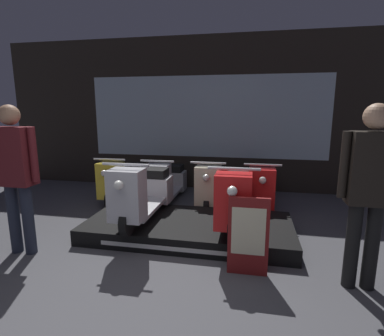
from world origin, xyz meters
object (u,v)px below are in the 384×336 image
(person_left_browsing, at_px, (15,168))
(scooter_backrow_0, at_px, (124,181))
(scooter_backrow_1, at_px, (167,183))
(scooter_backrow_3, at_px, (260,188))
(scooter_backrow_2, at_px, (212,185))
(price_sign_board, at_px, (248,236))
(scooter_display_left, at_px, (144,194))
(scooter_display_right, at_px, (235,199))
(person_right_browsing, at_px, (369,185))

(person_left_browsing, bearing_deg, scooter_backrow_0, 82.47)
(scooter_backrow_1, height_order, scooter_backrow_3, same)
(scooter_backrow_2, distance_m, price_sign_board, 2.38)
(person_left_browsing, relative_size, price_sign_board, 2.09)
(scooter_backrow_0, bearing_deg, scooter_display_left, -57.22)
(scooter_display_right, relative_size, scooter_backrow_2, 1.00)
(scooter_display_left, xyz_separation_m, scooter_backrow_1, (-0.08, 1.45, -0.21))
(scooter_display_left, height_order, scooter_backrow_0, scooter_display_left)
(scooter_display_left, relative_size, scooter_display_right, 1.00)
(price_sign_board, bearing_deg, scooter_backrow_1, 123.67)
(scooter_backrow_0, relative_size, person_left_browsing, 0.92)
(scooter_backrow_1, height_order, price_sign_board, scooter_backrow_1)
(person_right_browsing, relative_size, price_sign_board, 2.10)
(scooter_display_right, xyz_separation_m, price_sign_board, (0.18, -0.83, -0.14))
(scooter_backrow_2, relative_size, scooter_backrow_3, 1.00)
(scooter_display_left, bearing_deg, person_left_browsing, -145.51)
(scooter_backrow_0, bearing_deg, scooter_backrow_1, 0.00)
(scooter_backrow_3, relative_size, person_left_browsing, 0.92)
(scooter_display_right, height_order, scooter_backrow_1, scooter_display_right)
(scooter_backrow_2, distance_m, person_left_browsing, 3.14)
(scooter_display_right, relative_size, scooter_backrow_1, 1.00)
(person_left_browsing, height_order, person_right_browsing, person_right_browsing)
(scooter_backrow_0, height_order, scooter_backrow_1, same)
(scooter_backrow_2, relative_size, price_sign_board, 1.93)
(scooter_backrow_0, bearing_deg, scooter_backrow_3, 0.00)
(scooter_backrow_3, xyz_separation_m, person_left_browsing, (-2.86, -2.31, 0.70))
(scooter_display_left, xyz_separation_m, scooter_backrow_3, (1.62, 1.45, -0.21))
(scooter_backrow_2, height_order, person_left_browsing, person_left_browsing)
(scooter_backrow_0, bearing_deg, person_right_browsing, -33.79)
(scooter_display_left, height_order, scooter_backrow_1, scooter_display_left)
(scooter_display_right, bearing_deg, scooter_display_left, 180.00)
(scooter_backrow_3, distance_m, price_sign_board, 2.29)
(scooter_backrow_2, bearing_deg, scooter_backrow_1, 180.00)
(person_left_browsing, distance_m, person_right_browsing, 3.75)
(scooter_display_right, distance_m, person_right_browsing, 1.58)
(scooter_display_right, xyz_separation_m, person_left_browsing, (-2.50, -0.85, 0.48))
(scooter_display_right, height_order, scooter_backrow_0, scooter_display_right)
(person_left_browsing, bearing_deg, scooter_display_left, 34.49)
(scooter_backrow_3, bearing_deg, scooter_backrow_1, 180.00)
(price_sign_board, bearing_deg, person_right_browsing, -1.24)
(scooter_display_right, relative_size, price_sign_board, 1.93)
(scooter_backrow_2, relative_size, person_right_browsing, 0.92)
(person_left_browsing, distance_m, price_sign_board, 2.75)
(scooter_backrow_0, distance_m, person_left_browsing, 2.43)
(scooter_backrow_2, bearing_deg, price_sign_board, -73.67)
(scooter_backrow_2, xyz_separation_m, person_left_browsing, (-2.01, -2.31, 0.70))
(scooter_display_right, relative_size, person_right_browsing, 0.92)
(scooter_display_left, xyz_separation_m, scooter_backrow_2, (0.77, 1.45, -0.21))
(person_right_browsing, bearing_deg, person_left_browsing, 180.00)
(scooter_display_right, distance_m, scooter_backrow_1, 1.99)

